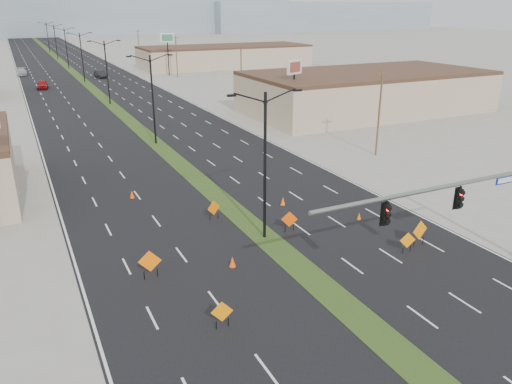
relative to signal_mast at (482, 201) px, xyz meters
name	(u,v)px	position (x,y,z in m)	size (l,w,h in m)	color
ground	(375,333)	(-8.56, -2.00, -4.79)	(600.00, 600.00, 0.00)	gray
road_surface	(82,80)	(-8.56, 98.00, -4.79)	(25.00, 400.00, 0.02)	black
median_strip	(82,80)	(-8.56, 98.00, -4.79)	(2.00, 400.00, 0.04)	#244317
building_se_near	(367,93)	(25.44, 43.00, -2.04)	(36.00, 18.00, 5.50)	tan
building_se_far	(225,57)	(29.44, 108.00, -2.29)	(44.00, 16.00, 5.00)	tan
mesa_center	(102,9)	(31.44, 298.00, 9.21)	(220.00, 50.00, 28.00)	gray
mesa_east	(316,16)	(171.44, 288.00, 4.21)	(160.00, 50.00, 18.00)	gray
signal_mast	(482,201)	(0.00, 0.00, 0.00)	(16.30, 0.60, 8.00)	slate
streetlight_0	(265,162)	(-8.56, 10.00, 0.63)	(5.15, 0.24, 10.02)	black
streetlight_1	(153,97)	(-8.56, 38.00, 0.63)	(5.15, 0.24, 10.02)	black
streetlight_2	(107,70)	(-8.56, 66.00, 0.63)	(5.15, 0.24, 10.02)	black
streetlight_3	(82,56)	(-8.56, 94.00, 0.63)	(5.15, 0.24, 10.02)	black
streetlight_4	(66,47)	(-8.56, 122.00, 0.63)	(5.15, 0.24, 10.02)	black
streetlight_5	(55,41)	(-8.56, 150.00, 0.63)	(5.15, 0.24, 10.02)	black
streetlight_6	(48,36)	(-8.56, 178.00, 0.63)	(5.15, 0.24, 10.02)	black
utility_pole_0	(379,112)	(11.44, 23.00, -0.12)	(1.60, 0.20, 9.00)	#4C3823
utility_pole_1	(241,74)	(11.44, 58.00, -0.12)	(1.60, 0.20, 9.00)	#4C3823
utility_pole_2	(176,56)	(11.44, 93.00, -0.12)	(1.60, 0.20, 9.00)	#4C3823
utility_pole_3	(139,46)	(11.44, 128.00, -0.12)	(1.60, 0.20, 9.00)	#4C3823
car_left	(42,84)	(-17.24, 88.48, -3.97)	(1.94, 4.83, 1.65)	maroon
car_mid	(100,74)	(-4.28, 100.16, -4.00)	(1.67, 4.80, 1.58)	black
car_far	(21,72)	(-20.06, 112.62, -4.00)	(2.23, 5.48, 1.59)	#A2A5AB
construction_sign_0	(222,313)	(-15.12, 1.68, -3.93)	(1.09, 0.29, 1.48)	orange
construction_sign_1	(150,262)	(-17.05, 7.98, -3.73)	(1.32, 0.35, 1.79)	#FF6905
construction_sign_2	(214,209)	(-10.56, 14.44, -3.92)	(1.09, 0.34, 1.49)	#DD5F04
construction_sign_3	(289,220)	(-6.56, 10.07, -3.89)	(1.06, 0.51, 1.53)	#F44F05
construction_sign_4	(408,241)	(-1.30, 3.94, -3.96)	(1.04, 0.33, 1.42)	orange
construction_sign_5	(420,231)	(0.11, 4.37, -3.73)	(1.35, 0.22, 1.80)	orange
cone_0	(232,262)	(-12.20, 7.15, -4.45)	(0.41, 0.41, 0.68)	#F85105
cone_1	(283,201)	(-4.51, 14.72, -4.47)	(0.39, 0.39, 0.65)	#FF6105
cone_2	(359,216)	(-0.78, 9.67, -4.52)	(0.33, 0.33, 0.54)	#D65E04
cone_3	(132,194)	(-15.07, 21.57, -4.46)	(0.39, 0.39, 0.65)	#FF4805
pole_sign_east_near	(294,72)	(10.98, 39.99, 2.11)	(2.69, 1.42, 8.53)	black
pole_sign_east_far	(167,41)	(10.78, 97.21, 2.91)	(3.05, 1.25, 9.45)	black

